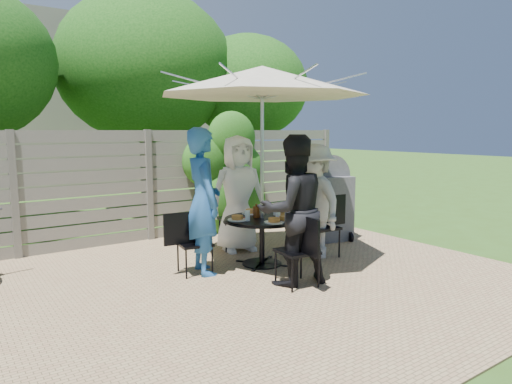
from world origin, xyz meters
TOP-DOWN VIEW (x-y plane):
  - backyard_envelope at (0.09, 10.29)m, footprint 60.00×60.00m
  - patio_table at (0.68, 0.74)m, footprint 1.17×1.17m
  - umbrella at (0.68, 0.74)m, footprint 3.19×3.19m
  - chair_back at (0.86, 1.69)m, footprint 0.58×0.74m
  - person_back at (0.83, 1.56)m, footprint 0.95×0.70m
  - chair_left at (-0.26, 0.91)m, footprint 0.62×0.45m
  - person_left at (-0.13, 0.89)m, footprint 0.56×0.75m
  - chair_front at (0.52, -0.21)m, footprint 0.47×0.65m
  - person_front at (0.54, -0.08)m, footprint 0.98×0.82m
  - chair_right at (1.64, 0.57)m, footprint 0.67×0.47m
  - person_right at (1.50, 0.59)m, footprint 0.79×1.16m
  - plate_back at (0.75, 1.10)m, footprint 0.26×0.26m
  - plate_left at (0.33, 0.80)m, footprint 0.26×0.26m
  - plate_front at (0.62, 0.39)m, footprint 0.26×0.26m
  - plate_right at (1.04, 0.68)m, footprint 0.26×0.26m
  - plate_extra at (0.81, 0.41)m, footprint 0.24×0.24m
  - glass_left at (0.41, 0.68)m, footprint 0.07×0.07m
  - glass_front at (0.74, 0.47)m, footprint 0.07×0.07m
  - glass_right at (0.96, 0.80)m, footprint 0.07×0.07m
  - syrup_jug at (0.63, 0.80)m, footprint 0.09×0.09m
  - coffee_cup at (0.82, 0.94)m, footprint 0.08×0.08m
  - bbq_grill at (2.42, 1.28)m, footprint 0.81×0.69m

SIDE VIEW (x-z plane):
  - chair_left at x=-0.26m, z-range -0.16..0.66m
  - chair_front at x=0.52m, z-range -0.17..0.70m
  - chair_right at x=1.64m, z-range -0.18..0.72m
  - chair_back at x=0.86m, z-range -0.19..0.77m
  - patio_table at x=0.68m, z-range 0.13..0.79m
  - bbq_grill at x=2.42m, z-range -0.06..1.38m
  - plate_back at x=0.75m, z-range 0.65..0.72m
  - plate_left at x=0.33m, z-range 0.65..0.72m
  - plate_front at x=0.62m, z-range 0.65..0.72m
  - plate_right at x=1.04m, z-range 0.65..0.72m
  - plate_extra at x=0.81m, z-range 0.65..0.72m
  - coffee_cup at x=0.82m, z-range 0.66..0.78m
  - glass_left at x=0.41m, z-range 0.66..0.80m
  - glass_front at x=0.74m, z-range 0.66..0.80m
  - glass_right at x=0.96m, z-range 0.66..0.80m
  - syrup_jug at x=0.63m, z-range 0.66..0.82m
  - person_right at x=1.50m, z-range 0.00..1.65m
  - person_back at x=0.83m, z-range 0.00..1.77m
  - person_front at x=0.54m, z-range 0.00..1.79m
  - person_left at x=-0.13m, z-range 0.00..1.88m
  - umbrella at x=0.68m, z-range 1.14..3.80m
  - backyard_envelope at x=0.09m, z-range 0.11..5.11m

